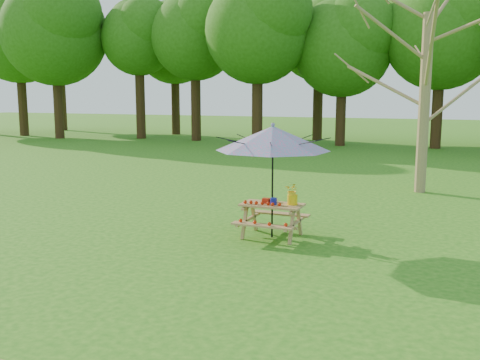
% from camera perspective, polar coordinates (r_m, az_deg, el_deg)
% --- Properties ---
extents(picnic_table, '(1.20, 1.32, 0.67)m').
position_cam_1_polar(picnic_table, '(10.54, 3.43, -4.38)').
color(picnic_table, '#A27B49').
rests_on(picnic_table, ground).
extents(patio_umbrella, '(2.77, 2.77, 2.25)m').
position_cam_1_polar(patio_umbrella, '(10.29, 3.52, 4.44)').
color(patio_umbrella, black).
rests_on(patio_umbrella, ground).
extents(produce_bins, '(0.31, 0.36, 0.13)m').
position_cam_1_polar(produce_bins, '(10.49, 3.34, -2.24)').
color(produce_bins, '#B8230E').
rests_on(produce_bins, picnic_table).
extents(tomatoes_row, '(0.77, 0.13, 0.07)m').
position_cam_1_polar(tomatoes_row, '(10.35, 2.34, -2.48)').
color(tomatoes_row, red).
rests_on(tomatoes_row, picnic_table).
extents(flower_bucket, '(0.31, 0.28, 0.43)m').
position_cam_1_polar(flower_bucket, '(10.38, 5.62, -1.40)').
color(flower_bucket, yellow).
rests_on(flower_bucket, picnic_table).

